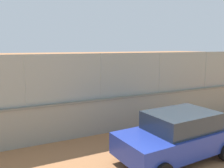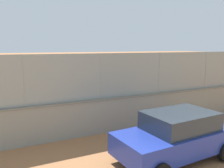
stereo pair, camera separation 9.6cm
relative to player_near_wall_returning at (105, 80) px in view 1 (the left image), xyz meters
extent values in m
plane|color=#A36B42|center=(2.67, -0.62, -0.91)|extent=(260.00, 260.00, 0.00)
cube|color=gray|center=(-0.25, 8.98, -0.19)|extent=(28.02, 0.34, 1.44)
cube|color=slate|center=(-0.25, 8.98, 0.57)|extent=(28.02, 0.40, 0.08)
cube|color=gray|center=(-0.25, 8.98, 1.57)|extent=(27.46, 0.06, 1.92)
cylinder|color=gray|center=(-1.78, 8.98, 1.57)|extent=(0.07, 0.07, 1.92)
cylinder|color=gray|center=(1.27, 8.98, 1.57)|extent=(0.07, 0.07, 1.92)
cylinder|color=gray|center=(4.32, 8.98, 1.57)|extent=(0.07, 0.07, 1.92)
cylinder|color=gray|center=(7.37, 8.97, 1.57)|extent=(0.07, 0.07, 1.92)
cylinder|color=#591919|center=(-0.09, -0.07, -0.53)|extent=(0.21, 0.21, 0.76)
cylinder|color=#591919|center=(0.04, 0.09, -0.53)|extent=(0.21, 0.21, 0.76)
cylinder|color=beige|center=(-0.02, 0.01, 0.13)|extent=(0.48, 0.48, 0.56)
cylinder|color=tan|center=(-0.17, -0.25, 0.25)|extent=(0.48, 0.41, 0.16)
cylinder|color=tan|center=(0.39, 0.05, 0.25)|extent=(0.48, 0.41, 0.16)
sphere|color=tan|center=(-0.02, 0.01, 0.52)|extent=(0.22, 0.22, 0.22)
cylinder|color=navy|center=(-0.02, 0.01, 0.61)|extent=(0.32, 0.32, 0.05)
cylinder|color=black|center=(0.53, -0.06, 0.25)|extent=(0.26, 0.22, 0.04)
ellipsoid|color=#333338|center=(0.71, -0.20, 0.25)|extent=(0.25, 0.21, 0.24)
cylinder|color=navy|center=(5.89, 6.51, -0.53)|extent=(0.20, 0.20, 0.76)
cylinder|color=navy|center=(5.98, 6.33, -0.53)|extent=(0.20, 0.20, 0.76)
cylinder|color=#429951|center=(5.94, 6.42, 0.13)|extent=(0.46, 0.46, 0.56)
cylinder|color=#936B4C|center=(5.75, 6.65, 0.24)|extent=(0.51, 0.34, 0.16)
cylinder|color=#936B4C|center=(5.82, 6.02, 0.24)|extent=(0.51, 0.34, 0.16)
sphere|color=#936B4C|center=(5.94, 6.42, 0.52)|extent=(0.21, 0.21, 0.21)
cylinder|color=navy|center=(5.94, 6.42, 0.61)|extent=(0.31, 0.31, 0.05)
cylinder|color=black|center=(5.66, 5.93, 0.24)|extent=(0.28, 0.18, 0.04)
ellipsoid|color=#333338|center=(5.47, 5.83, 0.24)|extent=(0.28, 0.17, 0.24)
cylinder|color=navy|center=(1.18, -2.43, -0.53)|extent=(0.21, 0.21, 0.77)
cylinder|color=navy|center=(1.34, -2.55, -0.53)|extent=(0.21, 0.21, 0.77)
cylinder|color=#D14C42|center=(1.26, -2.49, 0.14)|extent=(0.48, 0.48, 0.57)
cylinder|color=#D8AD84|center=(0.99, -2.36, 0.26)|extent=(0.40, 0.49, 0.17)
cylinder|color=#D8AD84|center=(1.32, -2.91, 0.26)|extent=(0.40, 0.49, 0.17)
sphere|color=#D8AD84|center=(1.26, -2.49, 0.54)|extent=(0.22, 0.22, 0.22)
cylinder|color=white|center=(1.26, -2.49, 0.63)|extent=(0.32, 0.32, 0.05)
cylinder|color=black|center=(1.21, -3.05, 0.26)|extent=(0.21, 0.26, 0.04)
ellipsoid|color=#333338|center=(1.08, -3.23, 0.26)|extent=(0.20, 0.26, 0.24)
sphere|color=white|center=(-0.22, 1.77, 0.36)|extent=(0.09, 0.09, 0.09)
sphere|color=yellow|center=(-5.02, 7.19, -0.85)|extent=(0.13, 0.13, 0.13)
cube|color=gray|center=(-4.94, 7.32, -0.46)|extent=(1.60, 0.38, 0.06)
cube|color=gray|center=(-4.94, 7.48, -0.24)|extent=(1.60, 0.04, 0.40)
cube|color=#333338|center=(-5.58, 7.32, -0.69)|extent=(0.06, 0.38, 0.45)
cube|color=#333338|center=(-4.30, 7.32, -0.69)|extent=(0.06, 0.38, 0.45)
cube|color=#23389E|center=(3.13, 12.34, -0.25)|extent=(4.12, 2.06, 0.69)
cube|color=#28333D|center=(2.92, 12.33, 0.39)|extent=(2.34, 1.74, 0.59)
cylinder|color=black|center=(4.54, 11.50, -0.60)|extent=(0.63, 0.23, 0.62)
cylinder|color=black|center=(1.81, 11.34, -0.60)|extent=(0.63, 0.23, 0.62)
camera|label=1|loc=(8.37, 18.09, 2.81)|focal=38.31mm
camera|label=2|loc=(8.29, 18.13, 2.81)|focal=38.31mm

